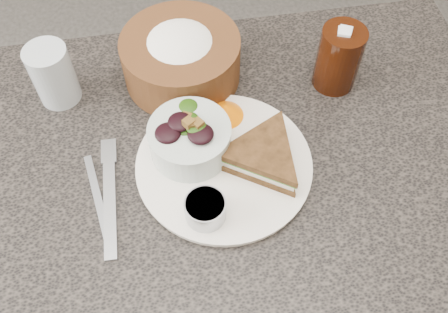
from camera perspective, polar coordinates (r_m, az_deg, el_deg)
name	(u,v)px	position (r m, az deg, el deg)	size (l,w,h in m)	color
dining_table	(218,266)	(1.12, -0.70, -12.40)	(1.00, 0.70, 0.75)	black
dinner_plate	(224,165)	(0.78, 0.00, -0.97)	(0.27, 0.27, 0.01)	white
sandwich	(263,156)	(0.76, 4.50, 0.08)	(0.16, 0.16, 0.04)	brown
salad_bowl	(190,135)	(0.76, -3.96, 2.42)	(0.13, 0.13, 0.07)	#B6C6C0
dressing_ramekin	(205,209)	(0.72, -2.15, -6.03)	(0.06, 0.06, 0.04)	#9BA0A8
orange_wedge	(225,110)	(0.82, 0.13, 5.32)	(0.06, 0.06, 0.03)	#FF7501
fork	(110,202)	(0.77, -12.93, -5.11)	(0.02, 0.19, 0.01)	#959A9F
knife	(99,204)	(0.78, -14.07, -5.26)	(0.01, 0.18, 0.00)	gray
bread_basket	(181,53)	(0.87, -4.98, 11.74)	(0.20, 0.20, 0.12)	#553417
cola_glass	(339,56)	(0.87, 13.04, 11.17)	(0.07, 0.07, 0.13)	black
water_glass	(53,75)	(0.88, -18.95, 8.85)	(0.07, 0.07, 0.11)	#B1BDC6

